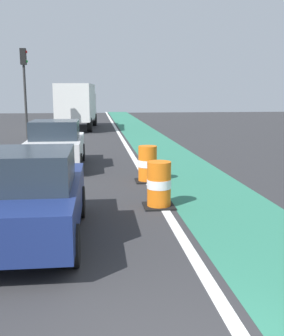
# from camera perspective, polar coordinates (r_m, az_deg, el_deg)

# --- Properties ---
(bike_lane_strip) EXTENTS (2.50, 80.00, 0.01)m
(bike_lane_strip) POSITION_cam_1_polar(r_m,az_deg,el_deg) (15.67, 4.70, 0.84)
(bike_lane_strip) COLOR #2D755B
(bike_lane_strip) RESTS_ON ground
(lane_divider_stripe) EXTENTS (0.20, 80.00, 0.01)m
(lane_divider_stripe) POSITION_cam_1_polar(r_m,az_deg,el_deg) (15.44, -0.76, 0.74)
(lane_divider_stripe) COLOR silver
(lane_divider_stripe) RESTS_ON ground
(parked_sedan_nearest) EXTENTS (1.95, 4.12, 1.70)m
(parked_sedan_nearest) POSITION_cam_1_polar(r_m,az_deg,el_deg) (7.54, -15.87, -3.92)
(parked_sedan_nearest) COLOR navy
(parked_sedan_nearest) RESTS_ON ground
(parked_sedan_second) EXTENTS (1.96, 4.12, 1.70)m
(parked_sedan_second) POSITION_cam_1_polar(r_m,az_deg,el_deg) (14.78, -12.08, 3.29)
(parked_sedan_second) COLOR silver
(parked_sedan_second) RESTS_ON ground
(traffic_barrel_front) EXTENTS (0.73, 0.73, 1.09)m
(traffic_barrel_front) POSITION_cam_1_polar(r_m,az_deg,el_deg) (9.47, 2.42, -2.43)
(traffic_barrel_front) COLOR orange
(traffic_barrel_front) RESTS_ON ground
(traffic_barrel_mid) EXTENTS (0.73, 0.73, 1.09)m
(traffic_barrel_mid) POSITION_cam_1_polar(r_m,az_deg,el_deg) (12.16, 0.79, 0.53)
(traffic_barrel_mid) COLOR orange
(traffic_barrel_mid) RESTS_ON ground
(delivery_truck_down_block) EXTENTS (2.80, 7.74, 3.23)m
(delivery_truck_down_block) POSITION_cam_1_polar(r_m,az_deg,el_deg) (30.01, -9.13, 9.00)
(delivery_truck_down_block) COLOR silver
(delivery_truck_down_block) RESTS_ON ground
(traffic_light_corner) EXTENTS (0.41, 0.32, 5.10)m
(traffic_light_corner) POSITION_cam_1_polar(r_m,az_deg,el_deg) (24.41, -16.33, 12.23)
(traffic_light_corner) COLOR #2D2D2D
(traffic_light_corner) RESTS_ON ground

